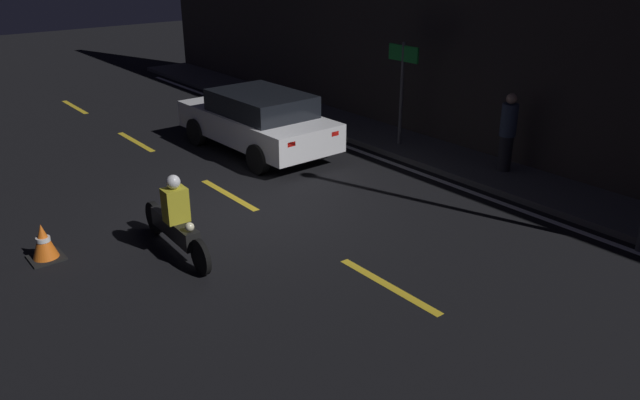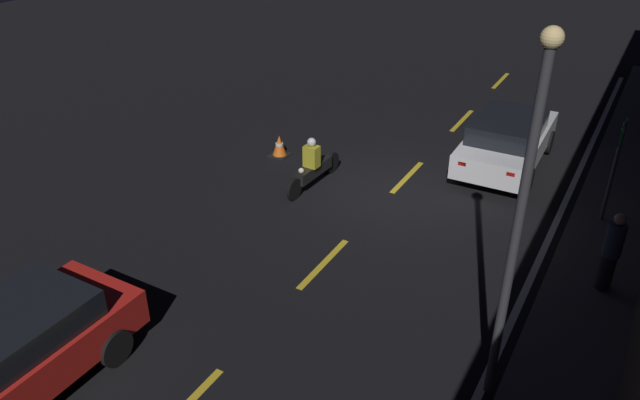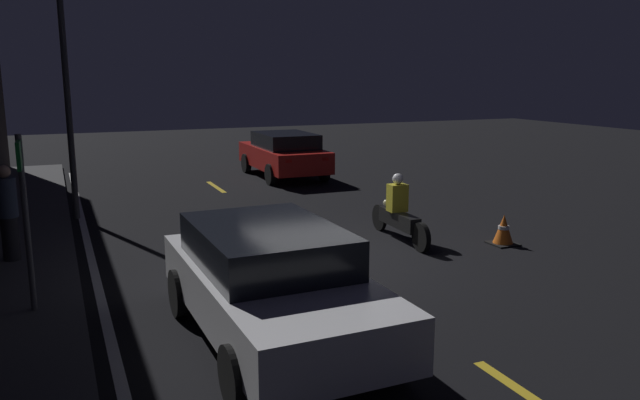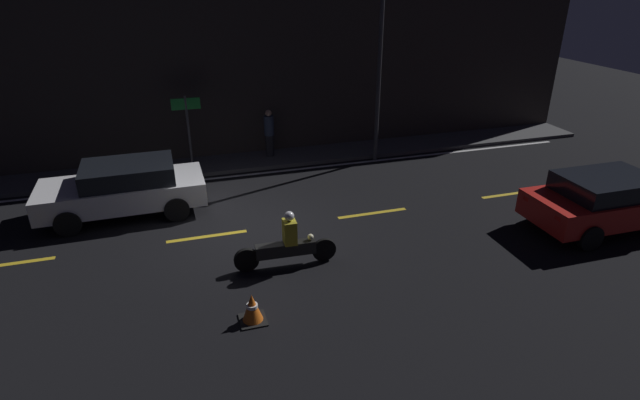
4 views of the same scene
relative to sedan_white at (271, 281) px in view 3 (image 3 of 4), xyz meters
The scene contains 13 objects.
ground_plane 3.64m from the sedan_white, 34.16° to the right, with size 56.00×56.00×0.00m, color black.
raised_curb 4.23m from the sedan_white, 45.10° to the left, with size 28.00×1.65×0.13m.
lane_dash_c 2.89m from the sedan_white, 45.79° to the right, with size 2.00×0.14×0.01m.
lane_dash_d 6.79m from the sedan_white, 17.22° to the right, with size 2.00×0.14×0.01m.
lane_dash_e 11.15m from the sedan_white, 10.34° to the right, with size 2.00×0.14×0.01m.
lane_solid_kerb 3.57m from the sedan_white, 32.52° to the left, with size 25.20×0.14×0.01m.
sedan_white is the anchor object (origin of this frame).
taxi_red 12.71m from the sedan_white, 20.69° to the right, with size 4.25×1.96×1.44m.
motorcycle 5.28m from the sedan_white, 47.77° to the right, with size 2.34×0.37×1.35m.
traffic_cone_near 6.17m from the sedan_white, 66.41° to the right, with size 0.51×0.51×0.60m.
pedestrian 5.62m from the sedan_white, 34.15° to the left, with size 0.34×0.34×1.66m.
shop_sign 3.53m from the sedan_white, 54.96° to the left, with size 0.90×0.08×2.40m.
street_lamp 8.77m from the sedan_white, 13.58° to the left, with size 0.28×0.28×5.76m.
Camera 3 is at (-9.95, 4.34, 3.28)m, focal length 35.00 mm.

